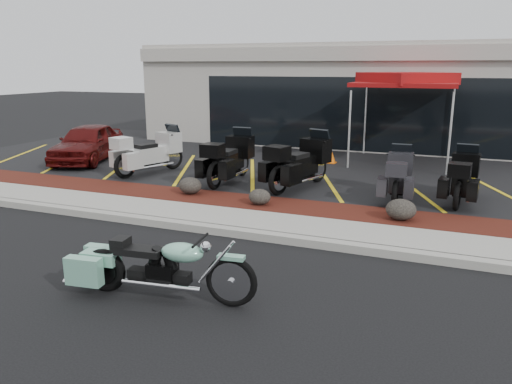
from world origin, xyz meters
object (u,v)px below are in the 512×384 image
at_px(traffic_cone, 331,156).
at_px(popup_canopy, 406,81).
at_px(parked_car, 88,143).
at_px(hero_cruiser, 231,274).
at_px(touring_white, 173,147).

bearing_deg(traffic_cone, popup_canopy, 22.15).
relative_size(parked_car, popup_canopy, 1.05).
height_order(parked_car, popup_canopy, popup_canopy).
relative_size(hero_cruiser, popup_canopy, 0.80).
bearing_deg(parked_car, popup_canopy, 3.39).
bearing_deg(hero_cruiser, popup_canopy, 77.48).
xyz_separation_m(hero_cruiser, traffic_cone, (-0.96, 9.93, -0.11)).
height_order(touring_white, popup_canopy, popup_canopy).
distance_m(hero_cruiser, touring_white, 8.87).
relative_size(touring_white, popup_canopy, 0.69).
bearing_deg(traffic_cone, touring_white, -147.04).
bearing_deg(parked_car, hero_cruiser, -57.58).
xyz_separation_m(touring_white, popup_canopy, (6.27, 3.57, 1.89)).
bearing_deg(parked_car, touring_white, -18.59).
distance_m(touring_white, parked_car, 3.25).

